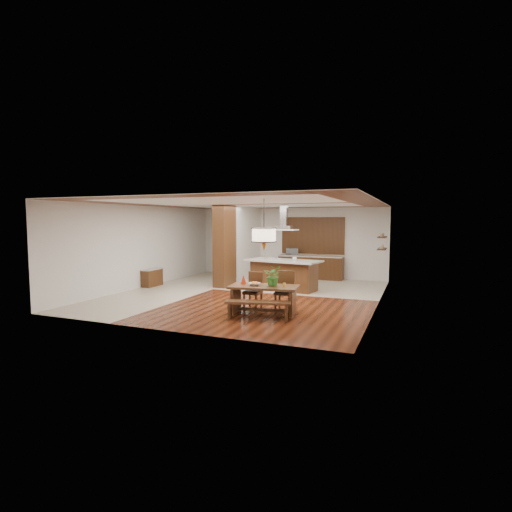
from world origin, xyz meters
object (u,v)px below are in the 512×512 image
at_px(dining_bench, 258,310).
at_px(microwave, 292,252).
at_px(pendant_lantern, 264,225).
at_px(range_hood, 284,217).
at_px(fruit_bowl, 254,284).
at_px(dining_chair_left, 253,290).
at_px(hallway_console, 152,278).
at_px(dining_chair_right, 284,291).
at_px(foliage_plant, 273,276).
at_px(dining_table, 264,293).
at_px(island_cup, 295,259).
at_px(kitchen_island, 284,274).

bearing_deg(dining_bench, microwave, 100.44).
height_order(pendant_lantern, range_hood, same).
bearing_deg(fruit_bowl, range_hood, 96.15).
bearing_deg(dining_chair_left, hallway_console, 160.26).
xyz_separation_m(hallway_console, dining_bench, (5.30, -3.03, -0.10)).
relative_size(dining_bench, dining_chair_right, 1.53).
bearing_deg(pendant_lantern, hallway_console, 155.17).
distance_m(range_hood, microwave, 3.31).
bearing_deg(dining_bench, dining_chair_left, 118.10).
relative_size(hallway_console, foliage_plant, 1.70).
distance_m(dining_chair_right, range_hood, 3.64).
height_order(pendant_lantern, foliage_plant, pendant_lantern).
bearing_deg(dining_chair_right, hallway_console, 160.24).
bearing_deg(fruit_bowl, dining_chair_right, 48.06).
distance_m(dining_table, range_hood, 4.04).
relative_size(dining_chair_right, range_hood, 1.14).
xyz_separation_m(hallway_console, range_hood, (4.61, 1.07, 2.15)).
bearing_deg(island_cup, fruit_bowl, -90.32).
distance_m(foliage_plant, microwave, 6.53).
distance_m(dining_bench, kitchen_island, 4.17).
bearing_deg(dining_chair_right, dining_table, -123.26).
bearing_deg(microwave, dining_table, -95.90).
bearing_deg(microwave, dining_bench, -96.18).
distance_m(pendant_lantern, microwave, 6.66).
xyz_separation_m(dining_table, kitchen_island, (-0.61, 3.49, 0.01)).
relative_size(dining_bench, pendant_lantern, 1.19).
height_order(fruit_bowl, island_cup, island_cup).
relative_size(dining_table, foliage_plant, 3.51).
bearing_deg(range_hood, pendant_lantern, -80.03).
height_order(hallway_console, foliage_plant, foliage_plant).
distance_m(dining_bench, pendant_lantern, 2.12).
bearing_deg(dining_bench, dining_table, 97.54).
height_order(dining_chair_right, fruit_bowl, dining_chair_right).
bearing_deg(microwave, fruit_bowl, -97.98).
distance_m(pendant_lantern, foliage_plant, 1.29).
bearing_deg(dining_bench, fruit_bowl, 119.92).
xyz_separation_m(fruit_bowl, island_cup, (0.02, 3.50, 0.34)).
xyz_separation_m(fruit_bowl, microwave, (-0.99, 6.52, 0.34)).
xyz_separation_m(dining_table, fruit_bowl, (-0.23, -0.08, 0.22)).
xyz_separation_m(dining_chair_right, microwave, (-1.58, 5.86, 0.58)).
relative_size(dining_bench, dining_chair_left, 1.61).
relative_size(dining_chair_right, island_cup, 7.47).
xyz_separation_m(dining_table, range_hood, (-0.61, 3.49, 1.94)).
bearing_deg(dining_chair_left, fruit_bowl, -61.09).
relative_size(pendant_lantern, kitchen_island, 0.49).
bearing_deg(range_hood, dining_chair_left, -87.75).
bearing_deg(dining_table, island_cup, 93.50).
bearing_deg(pendant_lantern, range_hood, 99.97).
xyz_separation_m(dining_bench, kitchen_island, (-0.69, 4.10, 0.31)).
bearing_deg(foliage_plant, dining_chair_left, 151.68).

